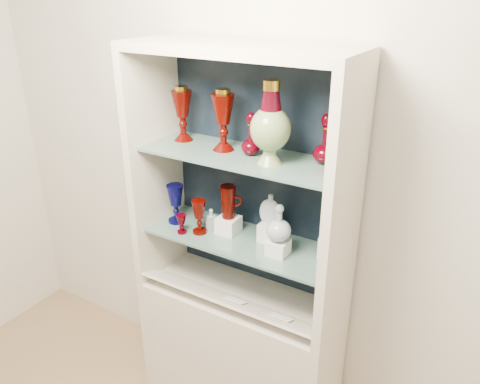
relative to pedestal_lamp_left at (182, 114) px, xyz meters
The scene contains 29 objects.
wall_back 0.43m from the pedestal_lamp_left, 24.24° to the left, with size 3.50×0.02×2.80m, color beige.
cabinet_base 1.27m from the pedestal_lamp_left, ahead, with size 1.00×0.40×0.75m, color beige.
cabinet_back_panel 0.46m from the pedestal_lamp_left, 20.05° to the left, with size 0.98×0.02×1.15m, color black.
cabinet_side_left 0.31m from the pedestal_lamp_left, 154.35° to the right, with size 0.04×0.40×1.15m, color beige.
cabinet_side_right 0.88m from the pedestal_lamp_left, ahead, with size 0.04×0.40×1.15m, color beige.
cabinet_top_cap 0.48m from the pedestal_lamp_left, ahead, with size 1.00×0.40×0.04m, color beige.
shelf_lower 0.66m from the pedestal_lamp_left, ahead, with size 0.92×0.34×0.01m, color slate.
shelf_upper 0.38m from the pedestal_lamp_left, ahead, with size 0.92×0.34×0.01m, color slate.
label_ledge 0.91m from the pedestal_lamp_left, 26.05° to the right, with size 0.92×0.18×0.01m, color beige.
label_card_0 1.04m from the pedestal_lamp_left, 15.23° to the right, with size 0.10×0.07×0.00m, color white.
label_card_1 0.91m from the pedestal_lamp_left, 23.70° to the right, with size 0.10×0.07×0.00m, color white.
pedestal_lamp_left is the anchor object (origin of this frame).
pedestal_lamp_right 0.24m from the pedestal_lamp_left, ahead, with size 0.11×0.11×0.27m, color #440400, non-canonical shape.
enamel_urn 0.51m from the pedestal_lamp_left, ahead, with size 0.17×0.17×0.34m, color #0B4E15, non-canonical shape.
ruby_decanter_a 0.38m from the pedestal_lamp_left, ahead, with size 0.08×0.08×0.21m, color #460009, non-canonical shape.
ruby_decanter_b 0.70m from the pedestal_lamp_left, ahead, with size 0.10×0.10×0.22m, color #460009, non-canonical shape.
lidded_bowl 0.80m from the pedestal_lamp_left, ahead, with size 0.09×0.09×0.10m, color #460009, non-canonical shape.
cobalt_goblet 0.45m from the pedestal_lamp_left, 112.34° to the right, with size 0.08×0.08×0.20m, color #04033D, non-canonical shape.
ruby_goblet_tall 0.49m from the pedestal_lamp_left, 33.10° to the right, with size 0.07×0.07×0.17m, color #440400, non-canonical shape.
ruby_goblet_small 0.52m from the pedestal_lamp_left, 63.33° to the right, with size 0.05×0.05×0.10m, color #460009, non-canonical shape.
riser_ruby_pitcher 0.57m from the pedestal_lamp_left, ahead, with size 0.10×0.10×0.08m, color silver.
ruby_pitcher 0.47m from the pedestal_lamp_left, ahead, with size 0.12×0.08×0.16m, color #440400, non-canonical shape.
clear_square_bottle 0.52m from the pedestal_lamp_left, 13.97° to the right, with size 0.04×0.04×0.12m, color #95A3AC, non-canonical shape.
riser_flat_flask 0.69m from the pedestal_lamp_left, ahead, with size 0.09×0.09×0.09m, color silver.
flat_flask 0.61m from the pedestal_lamp_left, ahead, with size 0.11×0.04×0.15m, color silver, non-canonical shape.
riser_clear_round_decanter 0.76m from the pedestal_lamp_left, ahead, with size 0.09×0.09×0.07m, color silver.
clear_round_decanter 0.69m from the pedestal_lamp_left, ahead, with size 0.11×0.11×0.17m, color #95A3AC, non-canonical shape.
riser_cameo_medallion 0.91m from the pedestal_lamp_left, ahead, with size 0.08×0.08×0.10m, color silver.
cameo_medallion 0.86m from the pedestal_lamp_left, ahead, with size 0.10×0.03×0.11m, color black, non-canonical shape.
Camera 1 is at (0.98, -0.11, 2.15)m, focal length 35.00 mm.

